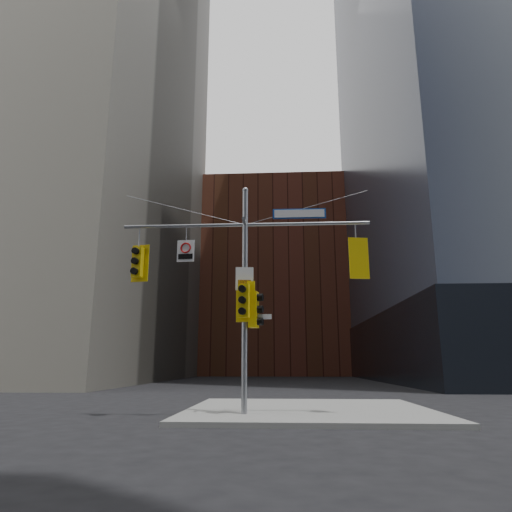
# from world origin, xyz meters

# --- Properties ---
(ground) EXTENTS (160.00, 160.00, 0.00)m
(ground) POSITION_xyz_m (0.00, 0.00, 0.00)
(ground) COLOR black
(ground) RESTS_ON ground
(sidewalk_corner) EXTENTS (8.00, 8.00, 0.15)m
(sidewalk_corner) POSITION_xyz_m (2.00, 4.00, 0.07)
(sidewalk_corner) COLOR gray
(sidewalk_corner) RESTS_ON ground
(tower_nw) EXTENTS (36.00, 36.00, 80.00)m
(tower_nw) POSITION_xyz_m (-28.00, 32.00, 40.00)
(tower_nw) COLOR gray
(tower_nw) RESTS_ON ground
(brick_midrise) EXTENTS (26.00, 20.00, 28.00)m
(brick_midrise) POSITION_xyz_m (0.00, 58.00, 14.00)
(brick_midrise) COLOR brown
(brick_midrise) RESTS_ON ground
(signal_assembly) EXTENTS (8.00, 0.80, 7.30)m
(signal_assembly) POSITION_xyz_m (0.00, 1.99, 4.42)
(signal_assembly) COLOR gray
(signal_assembly) RESTS_ON ground
(traffic_light_west_arm) EXTENTS (0.58, 0.52, 1.23)m
(traffic_light_west_arm) POSITION_xyz_m (-3.49, 2.01, 4.80)
(traffic_light_west_arm) COLOR #E0BB0B
(traffic_light_west_arm) RESTS_ON ground
(traffic_light_east_arm) EXTENTS (0.62, 0.55, 1.31)m
(traffic_light_east_arm) POSITION_xyz_m (3.54, 1.99, 4.80)
(traffic_light_east_arm) COLOR #E0BB0B
(traffic_light_east_arm) RESTS_ON ground
(traffic_light_pole_side) EXTENTS (0.48, 0.41, 1.12)m
(traffic_light_pole_side) POSITION_xyz_m (0.33, 1.99, 3.24)
(traffic_light_pole_side) COLOR #E0BB0B
(traffic_light_pole_side) RESTS_ON ground
(traffic_light_pole_front) EXTENTS (0.60, 0.54, 1.26)m
(traffic_light_pole_front) POSITION_xyz_m (0.00, 1.73, 3.48)
(traffic_light_pole_front) COLOR #E0BB0B
(traffic_light_pole_front) RESTS_ON ground
(street_sign_blade) EXTENTS (1.72, 0.06, 0.33)m
(street_sign_blade) POSITION_xyz_m (1.77, 2.00, 6.35)
(street_sign_blade) COLOR #113F9C
(street_sign_blade) RESTS_ON ground
(regulatory_sign_arm) EXTENTS (0.57, 0.10, 0.71)m
(regulatory_sign_arm) POSITION_xyz_m (-1.92, 1.97, 5.17)
(regulatory_sign_arm) COLOR silver
(regulatory_sign_arm) RESTS_ON ground
(regulatory_sign_pole) EXTENTS (0.56, 0.09, 0.73)m
(regulatory_sign_pole) POSITION_xyz_m (0.00, 1.88, 4.18)
(regulatory_sign_pole) COLOR silver
(regulatory_sign_pole) RESTS_ON ground
(street_blade_ew) EXTENTS (0.78, 0.09, 0.16)m
(street_blade_ew) POSITION_xyz_m (0.45, 2.00, 3.01)
(street_blade_ew) COLOR silver
(street_blade_ew) RESTS_ON ground
(street_blade_ns) EXTENTS (0.04, 0.81, 0.16)m
(street_blade_ns) POSITION_xyz_m (0.00, 2.45, 2.69)
(street_blade_ns) COLOR #145926
(street_blade_ns) RESTS_ON ground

